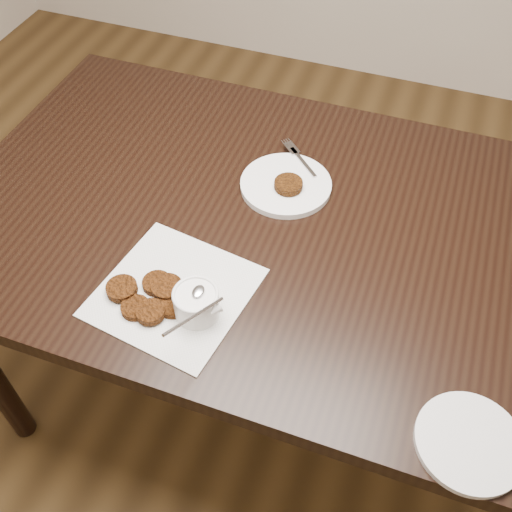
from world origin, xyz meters
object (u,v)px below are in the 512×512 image
(table, at_px, (266,317))
(plate_empty, at_px, (469,443))
(plate_with_patty, at_px, (286,182))
(sauce_ramekin, at_px, (195,293))
(napkin, at_px, (174,292))

(table, bearing_deg, plate_empty, -38.28)
(plate_with_patty, distance_m, plate_empty, 0.66)
(sauce_ramekin, relative_size, plate_empty, 0.69)
(table, distance_m, sauce_ramekin, 0.52)
(napkin, height_order, plate_empty, plate_empty)
(table, xyz_separation_m, sauce_ramekin, (-0.04, -0.28, 0.44))
(sauce_ramekin, bearing_deg, plate_with_patty, 82.65)
(sauce_ramekin, distance_m, plate_with_patty, 0.39)
(sauce_ramekin, xyz_separation_m, plate_empty, (0.51, -0.09, -0.06))
(table, xyz_separation_m, plate_with_patty, (0.01, 0.11, 0.39))
(plate_with_patty, height_order, plate_empty, plate_with_patty)
(plate_empty, bearing_deg, plate_with_patty, 134.15)
(table, bearing_deg, sauce_ramekin, -98.73)
(plate_empty, bearing_deg, table, 141.72)
(table, relative_size, plate_with_patty, 6.79)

